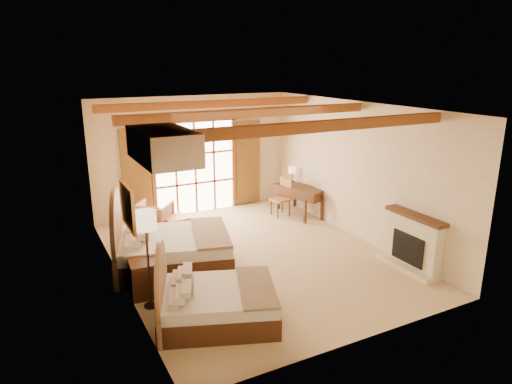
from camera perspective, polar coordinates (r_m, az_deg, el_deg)
floor at (r=9.97m, az=-0.45°, el=-8.03°), size 7.00×7.00×0.00m
wall_back at (r=12.57m, az=-7.75°, el=4.58°), size 5.50×0.00×5.50m
wall_left at (r=8.59m, az=-17.05°, el=-1.37°), size 0.00×7.00×7.00m
wall_right at (r=10.91m, az=12.52°, el=2.60°), size 0.00×7.00×7.00m
ceiling at (r=9.14m, az=-0.49°, el=10.61°), size 7.00×7.00×0.00m
ceiling_beams at (r=9.15m, az=-0.49°, el=9.86°), size 5.39×4.60×0.18m
french_doors at (r=12.58m, az=-7.60°, el=2.97°), size 3.95×0.08×2.60m
fireplace at (r=9.76m, az=18.96°, el=-6.25°), size 0.46×1.40×1.16m
painting at (r=7.85m, az=-15.76°, el=-1.75°), size 0.06×0.95×0.75m
canopy_valance at (r=6.45m, az=-11.56°, el=5.74°), size 0.70×1.40×0.45m
bed_near at (r=7.51m, az=-5.80°, el=-13.54°), size 2.33×1.97×1.23m
bed_far at (r=9.42m, az=-11.29°, el=-6.86°), size 2.70×2.26×1.49m
nightstand at (r=8.55m, az=-13.61°, el=-10.37°), size 0.59×0.59×0.65m
floor_lamp at (r=7.69m, az=-13.63°, el=-4.19°), size 0.37×0.37×1.73m
armchair at (r=11.46m, az=-12.70°, el=-3.12°), size 1.16×1.16×0.76m
ottoman at (r=11.39m, az=-9.97°, el=-4.04°), size 0.62×0.62×0.41m
desk at (r=12.52m, az=5.46°, el=-0.93°), size 1.06×1.59×0.79m
desk_chair at (r=12.43m, az=3.15°, el=-1.52°), size 0.53×0.52×1.03m
desk_lamp at (r=12.85m, az=4.55°, el=2.70°), size 0.21×0.21×0.42m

